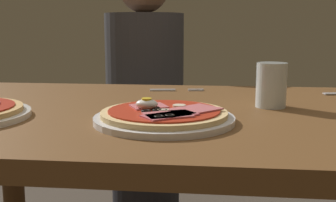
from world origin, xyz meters
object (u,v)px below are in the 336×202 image
at_px(diner_person, 145,115).
at_px(fork, 172,90).
at_px(dining_table, 171,158).
at_px(pizza_foreground, 164,116).
at_px(water_glass_near, 271,88).

bearing_deg(diner_person, fork, 108.40).
height_order(dining_table, pizza_foreground, pizza_foreground).
distance_m(pizza_foreground, water_glass_near, 0.29).
height_order(water_glass_near, fork, water_glass_near).
bearing_deg(diner_person, water_glass_near, 120.28).
relative_size(pizza_foreground, diner_person, 0.23).
bearing_deg(water_glass_near, dining_table, -168.46).
bearing_deg(dining_table, fork, 95.07).
xyz_separation_m(dining_table, pizza_foreground, (0.00, -0.14, 0.13)).
height_order(dining_table, water_glass_near, water_glass_near).
bearing_deg(dining_table, water_glass_near, 11.54).
distance_m(water_glass_near, fork, 0.34).
bearing_deg(water_glass_near, fork, 138.67).
xyz_separation_m(pizza_foreground, diner_person, (-0.19, 0.89, -0.19)).
relative_size(dining_table, fork, 7.91).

